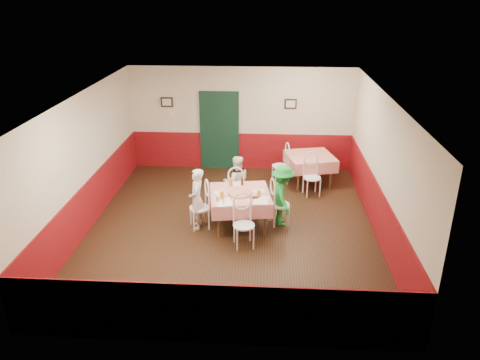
# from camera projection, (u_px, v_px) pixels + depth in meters

# --- Properties ---
(floor) EXTENTS (7.00, 7.00, 0.00)m
(floor) POSITION_uv_depth(u_px,v_px,m) (232.00, 227.00, 9.93)
(floor) COLOR black
(floor) RESTS_ON ground
(ceiling) EXTENTS (7.00, 7.00, 0.00)m
(ceiling) POSITION_uv_depth(u_px,v_px,m) (231.00, 96.00, 8.85)
(ceiling) COLOR white
(ceiling) RESTS_ON back_wall
(back_wall) EXTENTS (6.00, 0.10, 2.80)m
(back_wall) POSITION_uv_depth(u_px,v_px,m) (242.00, 119.00, 12.61)
(back_wall) COLOR beige
(back_wall) RESTS_ON ground
(front_wall) EXTENTS (6.00, 0.10, 2.80)m
(front_wall) POSITION_uv_depth(u_px,v_px,m) (211.00, 260.00, 6.17)
(front_wall) COLOR beige
(front_wall) RESTS_ON ground
(left_wall) EXTENTS (0.10, 7.00, 2.80)m
(left_wall) POSITION_uv_depth(u_px,v_px,m) (85.00, 162.00, 9.56)
(left_wall) COLOR beige
(left_wall) RESTS_ON ground
(right_wall) EXTENTS (0.10, 7.00, 2.80)m
(right_wall) POSITION_uv_depth(u_px,v_px,m) (383.00, 169.00, 9.22)
(right_wall) COLOR beige
(right_wall) RESTS_ON ground
(wainscot_back) EXTENTS (6.00, 0.03, 1.00)m
(wainscot_back) POSITION_uv_depth(u_px,v_px,m) (241.00, 151.00, 12.94)
(wainscot_back) COLOR maroon
(wainscot_back) RESTS_ON ground
(wainscot_front) EXTENTS (6.00, 0.03, 1.00)m
(wainscot_front) POSITION_uv_depth(u_px,v_px,m) (212.00, 314.00, 6.53)
(wainscot_front) COLOR maroon
(wainscot_front) RESTS_ON ground
(wainscot_left) EXTENTS (0.03, 7.00, 1.00)m
(wainscot_left) POSITION_uv_depth(u_px,v_px,m) (91.00, 202.00, 9.90)
(wainscot_left) COLOR maroon
(wainscot_left) RESTS_ON ground
(wainscot_right) EXTENTS (0.03, 7.00, 1.00)m
(wainscot_right) POSITION_uv_depth(u_px,v_px,m) (377.00, 210.00, 9.57)
(wainscot_right) COLOR maroon
(wainscot_right) RESTS_ON ground
(door) EXTENTS (0.96, 0.06, 2.10)m
(door) POSITION_uv_depth(u_px,v_px,m) (219.00, 132.00, 12.73)
(door) COLOR black
(door) RESTS_ON ground
(picture_left) EXTENTS (0.32, 0.03, 0.26)m
(picture_left) POSITION_uv_depth(u_px,v_px,m) (167.00, 102.00, 12.50)
(picture_left) COLOR black
(picture_left) RESTS_ON back_wall
(picture_right) EXTENTS (0.32, 0.03, 0.26)m
(picture_right) POSITION_uv_depth(u_px,v_px,m) (291.00, 104.00, 12.32)
(picture_right) COLOR black
(picture_right) RESTS_ON back_wall
(thermostat) EXTENTS (0.10, 0.03, 0.10)m
(thermostat) POSITION_uv_depth(u_px,v_px,m) (171.00, 115.00, 12.63)
(thermostat) COLOR white
(thermostat) RESTS_ON back_wall
(main_table) EXTENTS (1.39, 1.39, 0.77)m
(main_table) POSITION_uv_depth(u_px,v_px,m) (240.00, 209.00, 9.85)
(main_table) COLOR red
(main_table) RESTS_ON ground
(second_table) EXTENTS (1.35, 1.35, 0.77)m
(second_table) POSITION_uv_depth(u_px,v_px,m) (310.00, 169.00, 11.99)
(second_table) COLOR red
(second_table) RESTS_ON ground
(chair_left) EXTENTS (0.54, 0.54, 0.90)m
(chair_left) POSITION_uv_depth(u_px,v_px,m) (199.00, 208.00, 9.75)
(chair_left) COLOR white
(chair_left) RESTS_ON ground
(chair_right) EXTENTS (0.51, 0.51, 0.90)m
(chair_right) POSITION_uv_depth(u_px,v_px,m) (280.00, 205.00, 9.89)
(chair_right) COLOR white
(chair_right) RESTS_ON ground
(chair_far) EXTENTS (0.43, 0.43, 0.90)m
(chair_far) POSITION_uv_depth(u_px,v_px,m) (237.00, 190.00, 10.60)
(chair_far) COLOR white
(chair_far) RESTS_ON ground
(chair_near) EXTENTS (0.51, 0.51, 0.90)m
(chair_near) POSITION_uv_depth(u_px,v_px,m) (244.00, 225.00, 9.04)
(chair_near) COLOR white
(chair_near) RESTS_ON ground
(chair_second_a) EXTENTS (0.51, 0.51, 0.90)m
(chair_second_a) POSITION_uv_depth(u_px,v_px,m) (280.00, 166.00, 12.00)
(chair_second_a) COLOR white
(chair_second_a) RESTS_ON ground
(chair_second_b) EXTENTS (0.51, 0.51, 0.90)m
(chair_second_b) POSITION_uv_depth(u_px,v_px,m) (312.00, 178.00, 11.27)
(chair_second_b) COLOR white
(chair_second_b) RESTS_ON ground
(pizza) EXTENTS (0.54, 0.54, 0.03)m
(pizza) POSITION_uv_depth(u_px,v_px,m) (240.00, 193.00, 9.64)
(pizza) COLOR #B74723
(pizza) RESTS_ON main_table
(plate_left) EXTENTS (0.28, 0.28, 0.01)m
(plate_left) POSITION_uv_depth(u_px,v_px,m) (219.00, 193.00, 9.68)
(plate_left) COLOR white
(plate_left) RESTS_ON main_table
(plate_right) EXTENTS (0.28, 0.28, 0.01)m
(plate_right) POSITION_uv_depth(u_px,v_px,m) (259.00, 192.00, 9.75)
(plate_right) COLOR white
(plate_right) RESTS_ON main_table
(plate_far) EXTENTS (0.28, 0.28, 0.01)m
(plate_far) POSITION_uv_depth(u_px,v_px,m) (238.00, 184.00, 10.10)
(plate_far) COLOR white
(plate_far) RESTS_ON main_table
(glass_a) EXTENTS (0.09, 0.09, 0.15)m
(glass_a) POSITION_uv_depth(u_px,v_px,m) (222.00, 195.00, 9.42)
(glass_a) COLOR #BF7219
(glass_a) RESTS_ON main_table
(glass_b) EXTENTS (0.09, 0.09, 0.14)m
(glass_b) POSITION_uv_depth(u_px,v_px,m) (259.00, 194.00, 9.48)
(glass_b) COLOR #BF7219
(glass_b) RESTS_ON main_table
(glass_c) EXTENTS (0.09, 0.09, 0.14)m
(glass_c) POSITION_uv_depth(u_px,v_px,m) (231.00, 183.00, 10.02)
(glass_c) COLOR #BF7219
(glass_c) RESTS_ON main_table
(beer_bottle) EXTENTS (0.06, 0.06, 0.20)m
(beer_bottle) POSITION_uv_depth(u_px,v_px,m) (242.00, 181.00, 10.03)
(beer_bottle) COLOR #381C0A
(beer_bottle) RESTS_ON main_table
(shaker_a) EXTENTS (0.04, 0.04, 0.09)m
(shaker_a) POSITION_uv_depth(u_px,v_px,m) (219.00, 200.00, 9.29)
(shaker_a) COLOR silver
(shaker_a) RESTS_ON main_table
(shaker_b) EXTENTS (0.04, 0.04, 0.09)m
(shaker_b) POSITION_uv_depth(u_px,v_px,m) (223.00, 202.00, 9.21)
(shaker_b) COLOR silver
(shaker_b) RESTS_ON main_table
(shaker_c) EXTENTS (0.04, 0.04, 0.09)m
(shaker_c) POSITION_uv_depth(u_px,v_px,m) (217.00, 199.00, 9.31)
(shaker_c) COLOR #B23319
(shaker_c) RESTS_ON main_table
(menu_left) EXTENTS (0.40, 0.47, 0.00)m
(menu_left) POSITION_uv_depth(u_px,v_px,m) (224.00, 202.00, 9.29)
(menu_left) COLOR white
(menu_left) RESTS_ON main_table
(menu_right) EXTENTS (0.32, 0.42, 0.00)m
(menu_right) POSITION_uv_depth(u_px,v_px,m) (261.00, 200.00, 9.39)
(menu_right) COLOR white
(menu_right) RESTS_ON main_table
(wallet) EXTENTS (0.12, 0.11, 0.02)m
(wallet) POSITION_uv_depth(u_px,v_px,m) (255.00, 197.00, 9.47)
(wallet) COLOR black
(wallet) RESTS_ON main_table
(diner_left) EXTENTS (0.34, 0.49, 1.31)m
(diner_left) POSITION_uv_depth(u_px,v_px,m) (197.00, 199.00, 9.67)
(diner_left) COLOR gray
(diner_left) RESTS_ON ground
(diner_far) EXTENTS (0.70, 0.60, 1.24)m
(diner_far) POSITION_uv_depth(u_px,v_px,m) (236.00, 182.00, 10.58)
(diner_far) COLOR gray
(diner_far) RESTS_ON ground
(diner_right) EXTENTS (0.64, 0.93, 1.32)m
(diner_right) POSITION_uv_depth(u_px,v_px,m) (283.00, 196.00, 9.81)
(diner_right) COLOR gray
(diner_right) RESTS_ON ground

